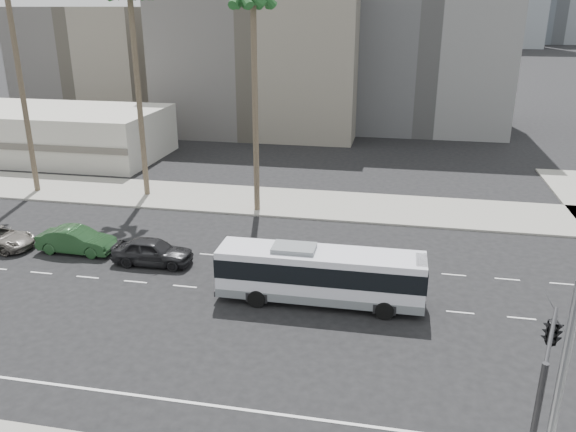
% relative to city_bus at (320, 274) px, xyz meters
% --- Properties ---
extents(ground, '(700.00, 700.00, 0.00)m').
position_rel_city_bus_xyz_m(ground, '(-1.70, 0.24, -1.64)').
color(ground, black).
rests_on(ground, ground).
extents(sidewalk_north, '(120.00, 7.00, 0.15)m').
position_rel_city_bus_xyz_m(sidewalk_north, '(-1.70, 15.74, -1.57)').
color(sidewalk_north, gray).
rests_on(sidewalk_north, ground).
extents(commercial_low, '(22.00, 12.16, 5.00)m').
position_rel_city_bus_xyz_m(commercial_low, '(-31.70, 26.23, 0.86)').
color(commercial_low, '#BCB8AC').
rests_on(commercial_low, ground).
extents(midrise_beige_west, '(24.00, 18.00, 18.00)m').
position_rel_city_bus_xyz_m(midrise_beige_west, '(-13.70, 45.24, 7.36)').
color(midrise_beige_west, '#605C58').
rests_on(midrise_beige_west, ground).
extents(midrise_gray_center, '(20.00, 20.00, 26.00)m').
position_rel_city_bus_xyz_m(midrise_gray_center, '(6.30, 52.24, 11.36)').
color(midrise_gray_center, '#575759').
rests_on(midrise_gray_center, ground).
extents(midrise_beige_far, '(18.00, 16.00, 15.00)m').
position_rel_city_bus_xyz_m(midrise_beige_far, '(-39.70, 50.24, 5.86)').
color(midrise_beige_far, '#605C58').
rests_on(midrise_beige_far, ground).
extents(city_bus, '(10.89, 2.67, 3.12)m').
position_rel_city_bus_xyz_m(city_bus, '(0.00, 0.00, 0.00)').
color(city_bus, silver).
rests_on(city_bus, ground).
extents(car_a, '(2.07, 4.95, 1.67)m').
position_rel_city_bus_xyz_m(car_a, '(-10.70, 2.76, -0.80)').
color(car_a, black).
rests_on(car_a, ground).
extents(car_b, '(1.85, 5.02, 1.64)m').
position_rel_city_bus_xyz_m(car_b, '(-16.20, 3.49, -0.82)').
color(car_b, '#204623').
rests_on(car_b, ground).
extents(streetlight_corner, '(1.77, 4.82, 10.38)m').
position_rel_city_bus_xyz_m(streetlight_corner, '(8.10, -13.34, 4.23)').
color(streetlight_corner, slate).
rests_on(streetlight_corner, ground).
extents(traffic_signal, '(2.94, 4.05, 6.35)m').
position_rel_city_bus_xyz_m(traffic_signal, '(8.49, -10.76, 3.65)').
color(traffic_signal, '#262628').
rests_on(traffic_signal, ground).
extents(palm_near, '(4.96, 4.96, 16.69)m').
position_rel_city_bus_xyz_m(palm_near, '(-6.82, 13.42, 13.48)').
color(palm_near, brown).
rests_on(palm_near, ground).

